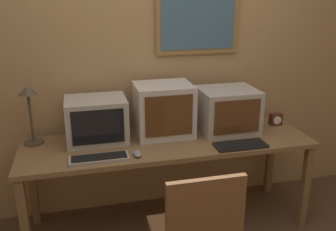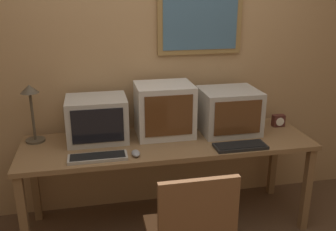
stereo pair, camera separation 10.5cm
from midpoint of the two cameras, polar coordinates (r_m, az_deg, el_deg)
name	(u,v)px [view 2 (the right image)]	position (r m, az deg, el deg)	size (l,w,h in m)	color
wall_back	(158,59)	(3.13, -0.54, 8.62)	(8.00, 0.08, 2.60)	tan
desk	(168,149)	(2.92, 1.04, -5.17)	(2.22, 0.67, 0.74)	olive
monitor_left	(97,119)	(2.90, -9.74, -0.52)	(0.45, 0.37, 0.33)	#B7B2A8
monitor_center	(164,110)	(2.95, 0.44, 0.88)	(0.44, 0.36, 0.41)	beige
monitor_right	(229,111)	(3.07, 10.21, 0.71)	(0.45, 0.40, 0.35)	#B7B2A8
keyboard_main	(98,157)	(2.62, -9.51, -6.28)	(0.41, 0.14, 0.03)	#A8A399
keyboard_side	(240,146)	(2.82, 12.02, -4.58)	(0.39, 0.16, 0.03)	black
mouse_near_keyboard	(136,153)	(2.64, -3.79, -5.77)	(0.06, 0.10, 0.03)	gray
desk_clock	(278,121)	(3.32, 17.35, -0.76)	(0.10, 0.06, 0.10)	#4C231E
desk_lamp	(31,103)	(2.94, -19.19, 1.82)	(0.15, 0.15, 0.45)	#4C4233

